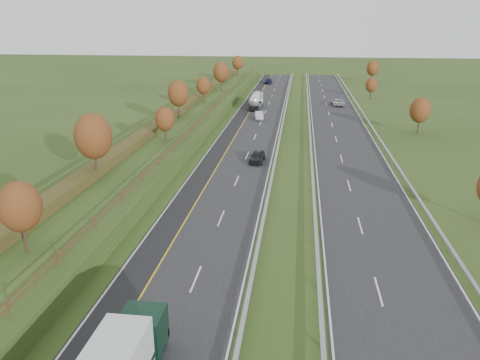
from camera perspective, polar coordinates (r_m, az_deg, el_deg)
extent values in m
plane|color=#2A4117|center=(78.00, 6.50, 4.39)|extent=(400.00, 400.00, 0.00)
cube|color=black|center=(83.31, 1.04, 5.45)|extent=(10.50, 200.00, 0.04)
cube|color=black|center=(83.20, 12.45, 4.99)|extent=(10.50, 200.00, 0.04)
cube|color=black|center=(83.79, -1.52, 5.53)|extent=(3.00, 200.00, 0.04)
cube|color=silver|center=(83.98, -2.41, 5.57)|extent=(0.15, 200.00, 0.01)
cube|color=gold|center=(83.57, -0.50, 5.52)|extent=(0.15, 200.00, 0.01)
cube|color=silver|center=(82.92, 4.52, 5.36)|extent=(0.15, 200.00, 0.01)
cube|color=silver|center=(82.88, 8.96, 5.18)|extent=(0.15, 200.00, 0.01)
cube|color=silver|center=(83.81, 15.90, 4.84)|extent=(0.15, 200.00, 0.01)
cube|color=silver|center=(37.72, -5.41, -11.88)|extent=(0.15, 4.00, 0.01)
cube|color=silver|center=(37.51, 16.53, -12.84)|extent=(0.15, 4.00, 0.01)
cube|color=silver|center=(48.21, -2.33, -4.68)|extent=(0.15, 4.00, 0.01)
cube|color=silver|center=(48.05, 14.44, -5.38)|extent=(0.15, 4.00, 0.01)
cube|color=silver|center=(59.28, -0.42, -0.09)|extent=(0.15, 4.00, 0.01)
cube|color=silver|center=(59.15, 13.15, -0.65)|extent=(0.15, 4.00, 0.01)
cube|color=silver|center=(70.66, 0.89, 3.03)|extent=(0.15, 4.00, 0.01)
cube|color=silver|center=(70.55, 12.27, 2.57)|extent=(0.15, 4.00, 0.01)
cube|color=silver|center=(82.21, 1.83, 5.29)|extent=(0.15, 4.00, 0.01)
cube|color=silver|center=(82.12, 11.64, 4.89)|extent=(0.15, 4.00, 0.01)
cube|color=silver|center=(93.87, 2.54, 6.98)|extent=(0.15, 4.00, 0.01)
cube|color=silver|center=(93.79, 11.16, 6.64)|extent=(0.15, 4.00, 0.01)
cube|color=silver|center=(105.61, 3.10, 8.30)|extent=(0.15, 4.00, 0.01)
cube|color=silver|center=(105.54, 10.78, 7.99)|extent=(0.15, 4.00, 0.01)
cube|color=silver|center=(117.41, 3.56, 9.35)|extent=(0.15, 4.00, 0.01)
cube|color=silver|center=(117.34, 10.48, 9.08)|extent=(0.15, 4.00, 0.01)
cube|color=silver|center=(129.24, 3.93, 10.21)|extent=(0.15, 4.00, 0.01)
cube|color=silver|center=(129.18, 10.23, 9.96)|extent=(0.15, 4.00, 0.01)
cube|color=silver|center=(141.10, 4.23, 10.93)|extent=(0.15, 4.00, 0.01)
cube|color=silver|center=(141.04, 10.02, 10.70)|extent=(0.15, 4.00, 0.01)
cube|color=silver|center=(152.98, 4.50, 11.53)|extent=(0.15, 4.00, 0.01)
cube|color=silver|center=(152.93, 9.85, 11.32)|extent=(0.15, 4.00, 0.01)
cube|color=silver|center=(164.88, 4.72, 12.05)|extent=(0.15, 4.00, 0.01)
cube|color=silver|center=(164.83, 9.69, 11.85)|extent=(0.15, 4.00, 0.01)
cube|color=silver|center=(176.79, 4.92, 12.50)|extent=(0.15, 4.00, 0.01)
cube|color=silver|center=(176.74, 9.56, 12.31)|extent=(0.15, 4.00, 0.01)
cube|color=#2A4117|center=(85.45, -7.71, 6.30)|extent=(12.00, 200.00, 2.00)
cube|color=#3C3D19|center=(85.66, -9.06, 7.33)|extent=(2.20, 180.00, 1.10)
cube|color=#422B19|center=(84.09, -4.77, 7.28)|extent=(0.08, 184.00, 0.10)
cube|color=#422B19|center=(84.01, -4.77, 7.55)|extent=(0.08, 184.00, 0.10)
cube|color=#422B19|center=(32.96, -26.52, -13.75)|extent=(0.12, 0.12, 1.20)
cube|color=#422B19|center=(37.71, -21.18, -8.78)|extent=(0.12, 0.12, 1.20)
cube|color=#422B19|center=(42.92, -17.20, -4.91)|extent=(0.12, 0.12, 1.20)
cube|color=#422B19|center=(48.45, -14.13, -1.89)|extent=(0.12, 0.12, 1.20)
cube|color=#422B19|center=(54.19, -11.70, 0.51)|extent=(0.12, 0.12, 1.20)
cube|color=#422B19|center=(60.08, -9.75, 2.44)|extent=(0.12, 0.12, 1.20)
cube|color=#422B19|center=(66.09, -8.15, 4.02)|extent=(0.12, 0.12, 1.20)
cube|color=#422B19|center=(72.19, -6.81, 5.34)|extent=(0.12, 0.12, 1.20)
cube|color=#422B19|center=(78.35, -5.67, 6.44)|extent=(0.12, 0.12, 1.20)
cube|color=#422B19|center=(84.56, -4.70, 7.38)|extent=(0.12, 0.12, 1.20)
cube|color=#422B19|center=(90.81, -3.85, 8.20)|extent=(0.12, 0.12, 1.20)
cube|color=#422B19|center=(97.09, -3.12, 8.90)|extent=(0.12, 0.12, 1.20)
cube|color=#422B19|center=(103.41, -2.47, 9.52)|extent=(0.12, 0.12, 1.20)
cube|color=#422B19|center=(109.74, -1.89, 10.06)|extent=(0.12, 0.12, 1.20)
cube|color=#422B19|center=(116.09, -1.38, 10.55)|extent=(0.12, 0.12, 1.20)
cube|color=#422B19|center=(122.46, -0.91, 10.98)|extent=(0.12, 0.12, 1.20)
cube|color=#422B19|center=(128.84, -0.49, 11.37)|extent=(0.12, 0.12, 1.20)
cube|color=#422B19|center=(135.23, -0.12, 11.73)|extent=(0.12, 0.12, 1.20)
cube|color=#422B19|center=(141.63, 0.23, 12.05)|extent=(0.12, 0.12, 1.20)
cube|color=#422B19|center=(148.04, 0.55, 12.34)|extent=(0.12, 0.12, 1.20)
cube|color=#422B19|center=(154.46, 0.84, 12.61)|extent=(0.12, 0.12, 1.20)
cube|color=#422B19|center=(160.88, 1.11, 12.86)|extent=(0.12, 0.12, 1.20)
cube|color=#422B19|center=(167.31, 1.36, 13.08)|extent=(0.12, 0.12, 1.20)
cube|color=#422B19|center=(173.75, 1.59, 13.29)|extent=(0.12, 0.12, 1.20)
cube|color=#92959A|center=(82.76, 4.98, 5.72)|extent=(0.32, 200.00, 0.18)
cube|color=#92959A|center=(31.20, 0.09, -18.63)|extent=(0.10, 0.14, 0.56)
cube|color=#92959A|center=(36.97, 1.48, -12.07)|extent=(0.10, 0.14, 0.56)
cube|color=#92959A|center=(43.10, 2.45, -7.32)|extent=(0.10, 0.14, 0.56)
cube|color=#92959A|center=(49.46, 3.15, -3.77)|extent=(0.10, 0.14, 0.56)
cube|color=#92959A|center=(55.98, 3.69, -1.04)|extent=(0.10, 0.14, 0.56)
cube|color=#92959A|center=(62.60, 4.11, 1.12)|extent=(0.10, 0.14, 0.56)
cube|color=#92959A|center=(69.30, 4.46, 2.86)|extent=(0.10, 0.14, 0.56)
cube|color=#92959A|center=(76.05, 4.74, 4.29)|extent=(0.10, 0.14, 0.56)
cube|color=#92959A|center=(82.84, 4.98, 5.49)|extent=(0.10, 0.14, 0.56)
cube|color=#92959A|center=(89.66, 5.18, 6.51)|extent=(0.10, 0.14, 0.56)
cube|color=#92959A|center=(96.51, 5.35, 7.38)|extent=(0.10, 0.14, 0.56)
cube|color=#92959A|center=(103.38, 5.51, 8.14)|extent=(0.10, 0.14, 0.56)
cube|color=#92959A|center=(110.27, 5.64, 8.81)|extent=(0.10, 0.14, 0.56)
cube|color=#92959A|center=(117.17, 5.76, 9.39)|extent=(0.10, 0.14, 0.56)
cube|color=#92959A|center=(124.08, 5.86, 9.91)|extent=(0.10, 0.14, 0.56)
cube|color=#92959A|center=(131.00, 5.96, 10.38)|extent=(0.10, 0.14, 0.56)
cube|color=#92959A|center=(137.93, 6.04, 10.79)|extent=(0.10, 0.14, 0.56)
cube|color=#92959A|center=(144.86, 6.12, 11.17)|extent=(0.10, 0.14, 0.56)
cube|color=#92959A|center=(151.80, 6.19, 11.52)|extent=(0.10, 0.14, 0.56)
cube|color=#92959A|center=(158.75, 6.26, 11.83)|extent=(0.10, 0.14, 0.56)
cube|color=#92959A|center=(165.70, 6.31, 12.12)|extent=(0.10, 0.14, 0.56)
cube|color=#92959A|center=(172.65, 6.37, 12.38)|extent=(0.10, 0.14, 0.56)
cube|color=#92959A|center=(179.61, 6.42, 12.62)|extent=(0.10, 0.14, 0.56)
cube|color=#92959A|center=(82.73, 8.53, 5.58)|extent=(0.32, 200.00, 0.18)
cube|color=#92959A|center=(31.11, 10.00, -19.10)|extent=(0.10, 0.14, 0.56)
cube|color=#92959A|center=(36.89, 9.58, -12.43)|extent=(0.10, 0.14, 0.56)
cube|color=#92959A|center=(43.04, 9.29, -7.61)|extent=(0.10, 0.14, 0.56)
cube|color=#92959A|center=(49.41, 9.07, -4.02)|extent=(0.10, 0.14, 0.56)
cube|color=#92959A|center=(55.93, 8.91, -1.26)|extent=(0.10, 0.14, 0.56)
cube|color=#92959A|center=(62.56, 8.78, 0.92)|extent=(0.10, 0.14, 0.56)
cube|color=#92959A|center=(69.26, 8.68, 2.69)|extent=(0.10, 0.14, 0.56)
cube|color=#92959A|center=(76.01, 8.59, 4.14)|extent=(0.10, 0.14, 0.56)
cube|color=#92959A|center=(82.81, 8.52, 5.35)|extent=(0.10, 0.14, 0.56)
cube|color=#92959A|center=(89.63, 8.46, 6.38)|extent=(0.10, 0.14, 0.56)
cube|color=#92959A|center=(96.48, 8.41, 7.26)|extent=(0.10, 0.14, 0.56)
cube|color=#92959A|center=(103.35, 8.36, 8.03)|extent=(0.10, 0.14, 0.56)
cube|color=#92959A|center=(110.24, 8.32, 8.70)|extent=(0.10, 0.14, 0.56)
cube|color=#92959A|center=(117.14, 8.28, 9.29)|extent=(0.10, 0.14, 0.56)
cube|color=#92959A|center=(124.05, 8.25, 9.81)|extent=(0.10, 0.14, 0.56)
cube|color=#92959A|center=(130.98, 8.22, 10.28)|extent=(0.10, 0.14, 0.56)
cube|color=#92959A|center=(137.90, 8.20, 10.71)|extent=(0.10, 0.14, 0.56)
cube|color=#92959A|center=(144.84, 8.17, 11.09)|extent=(0.10, 0.14, 0.56)
cube|color=#92959A|center=(151.78, 8.15, 11.44)|extent=(0.10, 0.14, 0.56)
cube|color=#92959A|center=(158.73, 8.13, 11.75)|extent=(0.10, 0.14, 0.56)
cube|color=#92959A|center=(165.68, 8.12, 12.04)|extent=(0.10, 0.14, 0.56)
cube|color=#92959A|center=(172.64, 8.10, 12.31)|extent=(0.10, 0.14, 0.56)
cube|color=#92959A|center=(179.60, 8.08, 12.56)|extent=(0.10, 0.14, 0.56)
cube|color=#92959A|center=(83.80, 16.44, 5.19)|extent=(0.32, 200.00, 0.18)
cube|color=#92959A|center=(45.06, 24.19, -7.87)|extent=(0.10, 0.14, 0.56)
cube|color=#92959A|center=(57.50, 20.43, -1.69)|extent=(0.10, 0.14, 0.56)
cube|color=#92959A|center=(70.53, 18.06, 2.26)|extent=(0.10, 0.14, 0.56)
cube|color=#92959A|center=(83.88, 16.42, 4.96)|extent=(0.10, 0.14, 0.56)
cube|color=#92959A|center=(97.40, 15.23, 6.91)|extent=(0.10, 0.14, 0.56)
cube|color=#92959A|center=(111.05, 14.32, 8.39)|extent=(0.10, 0.14, 0.56)
cube|color=#92959A|center=(124.77, 13.61, 9.54)|extent=(0.10, 0.14, 0.56)
cube|color=#92959A|center=(138.55, 13.03, 10.46)|extent=(0.10, 0.14, 0.56)
cube|color=#92959A|center=(152.37, 12.56, 11.21)|extent=(0.10, 0.14, 0.56)
cube|color=#92959A|center=(166.22, 12.17, 11.84)|extent=(0.10, 0.14, 0.56)
cube|color=#92959A|center=(180.09, 11.83, 12.37)|extent=(0.10, 0.14, 0.56)
cylinder|color=#2D2116|center=(40.31, -24.72, -6.48)|extent=(0.24, 0.24, 2.43)
ellipsoid|color=#522812|center=(39.32, -25.25, -2.94)|extent=(3.24, 3.24, 4.05)
cylinder|color=#2D2116|center=(55.90, -17.12, 1.67)|extent=(0.24, 0.24, 3.15)
ellipsoid|color=#522812|center=(55.03, -17.46, 5.12)|extent=(4.20, 4.20, 5.25)
cylinder|color=#2D2116|center=(71.32, -9.07, 5.46)|extent=(0.24, 0.24, 2.16)
ellipsoid|color=#522812|center=(70.82, -9.16, 7.33)|extent=(2.88, 2.88, 3.60)
cylinder|color=#2D2116|center=(88.89, -7.44, 8.40)|extent=(0.24, 0.24, 2.88)
ellipsoid|color=#522812|center=(88.38, -7.52, 10.42)|extent=(3.84, 3.84, 4.80)
cylinder|color=#2D2116|center=(105.99, -4.45, 10.02)|extent=(0.24, 0.24, 2.34)
ellipsoid|color=#522812|center=(105.63, -4.49, 11.40)|extent=(3.12, 3.12, 3.90)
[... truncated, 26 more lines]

